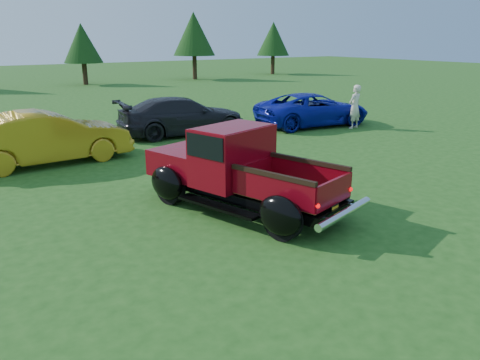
{
  "coord_description": "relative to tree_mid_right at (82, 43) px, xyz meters",
  "views": [
    {
      "loc": [
        -4.12,
        -6.05,
        3.41
      ],
      "look_at": [
        0.05,
        0.2,
        1.11
      ],
      "focal_mm": 35.0,
      "sensor_mm": 36.0,
      "label": 1
    }
  ],
  "objects": [
    {
      "name": "show_car_grey",
      "position": [
        -2.5,
        -20.86,
        -2.29
      ],
      "size": [
        4.85,
        2.42,
        1.35
      ],
      "primitive_type": "imported",
      "rotation": [
        0.0,
        0.0,
        1.46
      ],
      "color": "black",
      "rests_on": "ground"
    },
    {
      "name": "show_car_blue",
      "position": [
        2.67,
        -22.11,
        -2.33
      ],
      "size": [
        4.89,
        2.74,
        1.29
      ],
      "primitive_type": "imported",
      "rotation": [
        0.0,
        0.0,
        1.44
      ],
      "color": "#0E169B",
      "rests_on": "ground"
    },
    {
      "name": "show_car_yellow",
      "position": [
        -7.5,
        -22.45,
        -2.24
      ],
      "size": [
        4.52,
        1.72,
        1.47
      ],
      "primitive_type": "imported",
      "rotation": [
        0.0,
        0.0,
        1.61
      ],
      "color": "#B08517",
      "rests_on": "ground"
    },
    {
      "name": "ground",
      "position": [
        -6.0,
        -30.0,
        -2.97
      ],
      "size": [
        120.0,
        120.0,
        0.0
      ],
      "primitive_type": "plane",
      "color": "#1F4D16",
      "rests_on": "ground"
    },
    {
      "name": "pickup_truck",
      "position": [
        -5.07,
        -28.2,
        -2.17
      ],
      "size": [
        3.15,
        4.84,
        1.69
      ],
      "rotation": [
        0.0,
        0.0,
        0.28
      ],
      "color": "black",
      "rests_on": "ground"
    },
    {
      "name": "tree_east",
      "position": [
        9.0,
        -0.5,
        0.68
      ],
      "size": [
        3.46,
        3.46,
        5.4
      ],
      "color": "#332114",
      "rests_on": "ground"
    },
    {
      "name": "tree_mid_right",
      "position": [
        0.0,
        0.0,
        0.0
      ],
      "size": [
        2.82,
        2.82,
        4.4
      ],
      "color": "#332114",
      "rests_on": "ground"
    },
    {
      "name": "spectator",
      "position": [
        3.61,
        -23.45,
        -2.14
      ],
      "size": [
        0.68,
        0.51,
        1.67
      ],
      "primitive_type": "imported",
      "rotation": [
        0.0,
        0.0,
        3.34
      ],
      "color": "beige",
      "rests_on": "ground"
    },
    {
      "name": "tree_far_east",
      "position": [
        18.0,
        0.5,
        0.27
      ],
      "size": [
        3.07,
        3.07,
        4.8
      ],
      "color": "#332114",
      "rests_on": "ground"
    }
  ]
}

